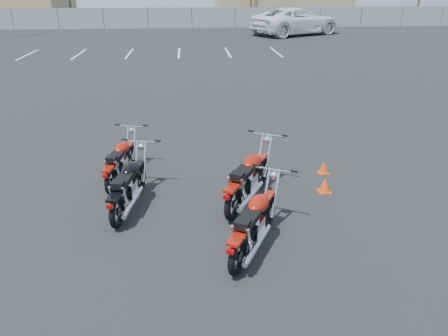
{
  "coord_description": "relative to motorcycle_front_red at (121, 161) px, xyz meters",
  "views": [
    {
      "loc": [
        -0.44,
        -7.39,
        4.11
      ],
      "look_at": [
        0.2,
        0.6,
        0.65
      ],
      "focal_mm": 35.0,
      "sensor_mm": 36.0,
      "label": 1
    }
  ],
  "objects": [
    {
      "name": "chainlink_fence",
      "position": [
        1.99,
        33.39,
        0.45
      ],
      "size": [
        80.06,
        0.06,
        1.8
      ],
      "color": "gray",
      "rests_on": "ground"
    },
    {
      "name": "motorcycle_second_black",
      "position": [
        0.33,
        -1.31,
        0.03
      ],
      "size": [
        0.87,
        2.14,
        1.05
      ],
      "color": "black",
      "rests_on": "ground"
    },
    {
      "name": "motorcycle_rear_red",
      "position": [
        2.54,
        -2.91,
        0.03
      ],
      "size": [
        1.39,
        2.08,
        1.06
      ],
      "color": "black",
      "rests_on": "ground"
    },
    {
      "name": "training_cone_near",
      "position": [
        4.59,
        0.02,
        -0.31
      ],
      "size": [
        0.24,
        0.24,
        0.28
      ],
      "color": "#FB490D",
      "rests_on": "ground"
    },
    {
      "name": "white_van",
      "position": [
        10.27,
        27.38,
        1.2
      ],
      "size": [
        7.2,
        9.29,
        3.3
      ],
      "primitive_type": "imported",
      "rotation": [
        0.0,
        0.0,
        2.07
      ],
      "color": "white",
      "rests_on": "ground"
    },
    {
      "name": "parking_line_stripes",
      "position": [
        -0.51,
        18.39,
        -0.45
      ],
      "size": [
        15.12,
        4.0,
        0.01
      ],
      "color": "silver",
      "rests_on": "ground"
    },
    {
      "name": "tan_building_east",
      "position": [
        11.99,
        42.39,
        1.41
      ],
      "size": [
        14.4,
        9.4,
        3.7
      ],
      "color": "tan",
      "rests_on": "ground"
    },
    {
      "name": "training_cone_far",
      "position": [
        4.33,
        -0.92,
        -0.3
      ],
      "size": [
        0.26,
        0.26,
        0.31
      ],
      "color": "#FB490D",
      "rests_on": "ground"
    },
    {
      "name": "motorcycle_front_red",
      "position": [
        0.0,
        0.0,
        0.0
      ],
      "size": [
        0.8,
        2.02,
        0.99
      ],
      "color": "black",
      "rests_on": "ground"
    },
    {
      "name": "ground",
      "position": [
        1.99,
        -1.61,
        -0.45
      ],
      "size": [
        120.0,
        120.0,
        0.0
      ],
      "primitive_type": "plane",
      "color": "black",
      "rests_on": "ground"
    },
    {
      "name": "motorcycle_third_red",
      "position": [
        2.67,
        -1.25,
        0.06
      ],
      "size": [
        1.51,
        2.2,
        1.13
      ],
      "color": "black",
      "rests_on": "ground"
    }
  ]
}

